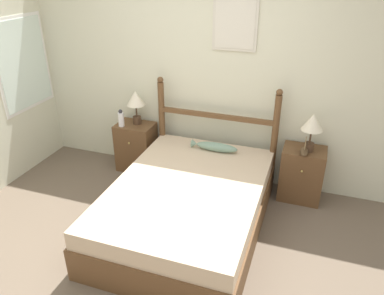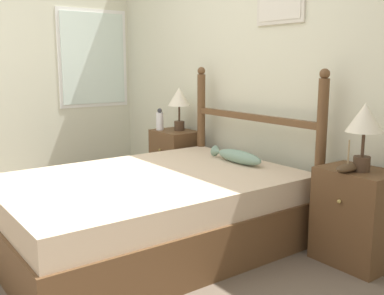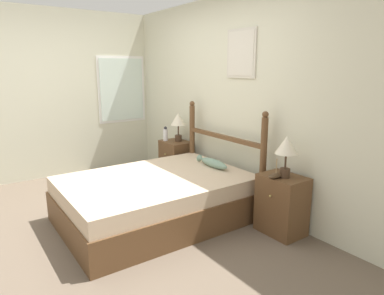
% 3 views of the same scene
% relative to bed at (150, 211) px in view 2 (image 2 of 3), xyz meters
% --- Properties ---
extents(ground_plane, '(16.00, 16.00, 0.00)m').
position_rel_bed_xyz_m(ground_plane, '(-0.22, -0.59, -0.25)').
color(ground_plane, brown).
extents(wall_back, '(6.40, 0.08, 2.55)m').
position_rel_bed_xyz_m(wall_back, '(-0.22, 1.14, 1.03)').
color(wall_back, beige).
rests_on(wall_back, ground_plane).
extents(bed, '(1.43, 2.02, 0.50)m').
position_rel_bed_xyz_m(bed, '(0.00, 0.00, 0.00)').
color(bed, brown).
rests_on(bed, ground_plane).
extents(headboard, '(1.43, 0.07, 1.23)m').
position_rel_bed_xyz_m(headboard, '(0.00, 0.97, 0.41)').
color(headboard, brown).
rests_on(headboard, ground_plane).
extents(nightstand_left, '(0.46, 0.36, 0.62)m').
position_rel_bed_xyz_m(nightstand_left, '(-1.02, 0.91, 0.06)').
color(nightstand_left, brown).
rests_on(nightstand_left, ground_plane).
extents(nightstand_right, '(0.46, 0.36, 0.62)m').
position_rel_bed_xyz_m(nightstand_right, '(1.02, 0.91, 0.06)').
color(nightstand_right, brown).
rests_on(nightstand_right, ground_plane).
extents(table_lamp_left, '(0.22, 0.22, 0.42)m').
position_rel_bed_xyz_m(table_lamp_left, '(-1.00, 0.95, 0.67)').
color(table_lamp_left, '#422D1E').
rests_on(table_lamp_left, nightstand_left).
extents(table_lamp_right, '(0.22, 0.22, 0.42)m').
position_rel_bed_xyz_m(table_lamp_right, '(1.05, 0.89, 0.67)').
color(table_lamp_right, '#422D1E').
rests_on(table_lamp_right, nightstand_right).
extents(bottle, '(0.07, 0.07, 0.22)m').
position_rel_bed_xyz_m(bottle, '(-1.15, 0.82, 0.46)').
color(bottle, white).
rests_on(bottle, nightstand_left).
extents(model_boat, '(0.08, 0.20, 0.20)m').
position_rel_bed_xyz_m(model_boat, '(1.01, 0.80, 0.39)').
color(model_boat, '#4C3823').
rests_on(model_boat, nightstand_right).
extents(fish_pillow, '(0.53, 0.12, 0.10)m').
position_rel_bed_xyz_m(fish_pillow, '(0.05, 0.77, 0.31)').
color(fish_pillow, gray).
rests_on(fish_pillow, bed).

